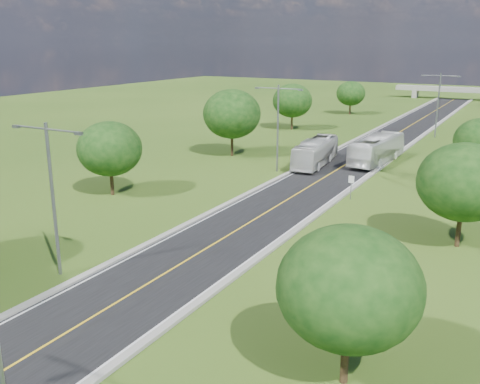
{
  "coord_description": "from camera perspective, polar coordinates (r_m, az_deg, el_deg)",
  "views": [
    {
      "loc": [
        20.1,
        -10.39,
        14.76
      ],
      "look_at": [
        -0.21,
        25.82,
        3.0
      ],
      "focal_mm": 40.0,
      "sensor_mm": 36.0,
      "label": 1
    }
  ],
  "objects": [
    {
      "name": "streetlight_mid_left",
      "position": [
        61.86,
        4.06,
        7.58
      ],
      "size": [
        5.9,
        0.25,
        10.0
      ],
      "color": "slate",
      "rests_on": "ground"
    },
    {
      "name": "overpass",
      "position": [
        152.23,
        21.96,
        10.04
      ],
      "size": [
        30.0,
        3.0,
        3.2
      ],
      "color": "gray",
      "rests_on": "ground"
    },
    {
      "name": "bus_inbound",
      "position": [
        66.07,
        8.06,
        4.23
      ],
      "size": [
        3.76,
        11.74,
        3.21
      ],
      "primitive_type": "imported",
      "rotation": [
        0.0,
        0.0,
        0.09
      ],
      "color": "silver",
      "rests_on": "road"
    },
    {
      "name": "curb_right",
      "position": [
        79.38,
        17.32,
        4.46
      ],
      "size": [
        0.5,
        150.0,
        0.22
      ],
      "primitive_type": "cube",
      "color": "gray",
      "rests_on": "ground"
    },
    {
      "name": "ground",
      "position": [
        74.67,
        13.12,
        4.0
      ],
      "size": [
        260.0,
        260.0,
        0.0
      ],
      "primitive_type": "plane",
      "color": "#2A4B15",
      "rests_on": "ground"
    },
    {
      "name": "tree_le",
      "position": [
        114.25,
        11.73,
        10.26
      ],
      "size": [
        5.88,
        5.88,
        6.84
      ],
      "color": "black",
      "rests_on": "ground"
    },
    {
      "name": "tree_lc",
      "position": [
        70.45,
        -0.87,
        8.32
      ],
      "size": [
        7.56,
        7.56,
        8.79
      ],
      "color": "black",
      "rests_on": "ground"
    },
    {
      "name": "curb_left",
      "position": [
        81.5,
        11.47,
        5.15
      ],
      "size": [
        0.5,
        150.0,
        0.22
      ],
      "primitive_type": "cube",
      "color": "gray",
      "rests_on": "ground"
    },
    {
      "name": "tree_lb",
      "position": [
        53.66,
        -13.74,
        4.5
      ],
      "size": [
        6.3,
        6.3,
        7.33
      ],
      "color": "black",
      "rests_on": "ground"
    },
    {
      "name": "speed_limit_sign",
      "position": [
        52.3,
        11.78,
        0.9
      ],
      "size": [
        0.55,
        0.09,
        2.4
      ],
      "color": "slate",
      "rests_on": "ground"
    },
    {
      "name": "tree_ra",
      "position": [
        23.56,
        11.56,
        -9.96
      ],
      "size": [
        6.3,
        6.3,
        7.33
      ],
      "color": "black",
      "rests_on": "ground"
    },
    {
      "name": "streetlight_far_right",
      "position": [
        89.94,
        20.41,
        9.22
      ],
      "size": [
        5.9,
        0.25,
        10.0
      ],
      "color": "slate",
      "rests_on": "ground"
    },
    {
      "name": "tree_rb",
      "position": [
        41.76,
        22.8,
        0.98
      ],
      "size": [
        6.72,
        6.72,
        7.82
      ],
      "color": "black",
      "rests_on": "ground"
    },
    {
      "name": "bus_outbound",
      "position": [
        68.73,
        14.4,
        4.43
      ],
      "size": [
        3.95,
        12.55,
        3.44
      ],
      "primitive_type": "imported",
      "rotation": [
        0.0,
        0.0,
        3.05
      ],
      "color": "white",
      "rests_on": "road"
    },
    {
      "name": "road",
      "position": [
        80.35,
        14.35,
        4.76
      ],
      "size": [
        8.0,
        150.0,
        0.06
      ],
      "primitive_type": "cube",
      "color": "black",
      "rests_on": "ground"
    },
    {
      "name": "streetlight_near_left",
      "position": [
        35.5,
        -19.43,
        0.52
      ],
      "size": [
        5.9,
        0.25,
        10.0
      ],
      "color": "slate",
      "rests_on": "ground"
    },
    {
      "name": "tree_ld",
      "position": [
        92.7,
        5.61,
        9.67
      ],
      "size": [
        6.72,
        6.72,
        7.82
      ],
      "color": "black",
      "rests_on": "ground"
    }
  ]
}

